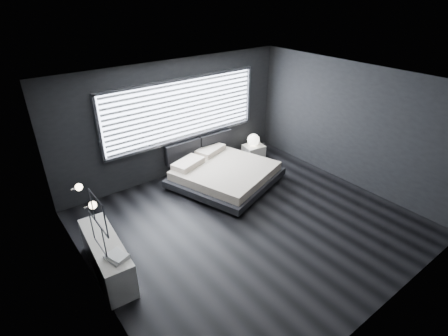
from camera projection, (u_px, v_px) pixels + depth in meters
room at (252, 161)px, 6.38m from camera, size 6.04×6.00×2.80m
window at (183, 110)px, 8.27m from camera, size 4.14×0.09×1.52m
headboard at (200, 147)px, 8.93m from camera, size 1.96×0.16×0.52m
sconce_near at (93, 205)px, 4.77m from camera, size 0.18×0.11×0.11m
sconce_far at (79, 187)px, 5.19m from camera, size 0.18×0.11×0.11m
wall_art_upper at (98, 213)px, 4.18m from camera, size 0.01×0.48×0.48m
wall_art_lower at (98, 234)px, 4.58m from camera, size 0.01×0.48×0.48m
bed at (224, 173)px, 8.34m from camera, size 2.74×2.68×0.57m
nightstand at (253, 151)px, 9.69m from camera, size 0.59×0.52×0.31m
orb_lamp at (253, 140)px, 9.54m from camera, size 0.33×0.33×0.33m
dresser at (107, 256)px, 5.72m from camera, size 0.58×1.65×0.65m
book_stack at (117, 256)px, 5.21m from camera, size 0.33×0.39×0.07m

